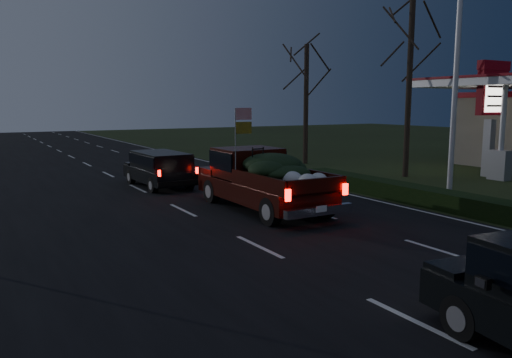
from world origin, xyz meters
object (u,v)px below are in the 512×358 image
light_pole (457,49)px  gas_price_pylon (492,99)px  pickup_truck (263,176)px  lead_suv (160,166)px

light_pole → gas_price_pylon: light_pole is taller
gas_price_pylon → light_pole: bearing=-155.3°
light_pole → pickup_truck: 8.52m
gas_price_pylon → pickup_truck: size_ratio=0.96×
pickup_truck → lead_suv: 6.35m
pickup_truck → light_pole: bearing=-14.2°
pickup_truck → lead_suv: (-1.41, 6.19, -0.21)m
gas_price_pylon → pickup_truck: bearing=-175.1°
pickup_truck → lead_suv: pickup_truck is taller
lead_suv → light_pole: bearing=-45.1°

